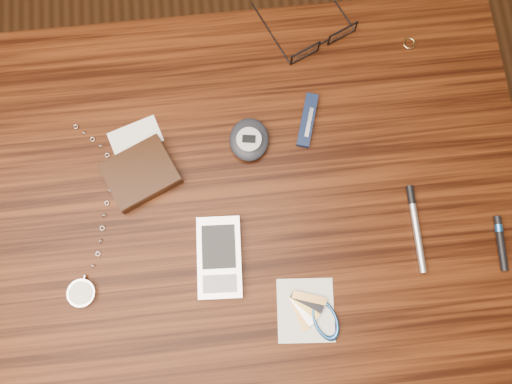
% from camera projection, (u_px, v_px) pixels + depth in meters
% --- Properties ---
extents(ground, '(3.80, 3.80, 0.00)m').
position_uv_depth(ground, '(230.00, 263.00, 1.48)').
color(ground, '#472814').
rests_on(ground, ground).
extents(desk, '(1.00, 0.70, 0.75)m').
position_uv_depth(desk, '(210.00, 234.00, 0.85)').
color(desk, '#3B1909').
rests_on(desk, ground).
extents(wallet_and_card, '(0.13, 0.15, 0.02)m').
position_uv_depth(wallet_and_card, '(140.00, 173.00, 0.75)').
color(wallet_and_card, black).
rests_on(wallet_and_card, desk).
extents(eyeglasses, '(0.16, 0.17, 0.03)m').
position_uv_depth(eyeglasses, '(321.00, 40.00, 0.80)').
color(eyeglasses, black).
rests_on(eyeglasses, desk).
extents(gold_ring, '(0.02, 0.02, 0.00)m').
position_uv_depth(gold_ring, '(409.00, 43.00, 0.81)').
color(gold_ring, tan).
rests_on(gold_ring, desk).
extents(pocket_watch, '(0.07, 0.28, 0.01)m').
position_uv_depth(pocket_watch, '(83.00, 286.00, 0.72)').
color(pocket_watch, '#B4B4B8').
rests_on(pocket_watch, desk).
extents(pda_phone, '(0.07, 0.12, 0.02)m').
position_uv_depth(pda_phone, '(219.00, 257.00, 0.73)').
color(pda_phone, silver).
rests_on(pda_phone, desk).
extents(pedometer, '(0.07, 0.08, 0.03)m').
position_uv_depth(pedometer, '(249.00, 140.00, 0.76)').
color(pedometer, black).
rests_on(pedometer, desk).
extents(notepad_keys, '(0.10, 0.10, 0.01)m').
position_uv_depth(notepad_keys, '(315.00, 314.00, 0.71)').
color(notepad_keys, white).
rests_on(notepad_keys, desk).
extents(pocket_knife, '(0.04, 0.09, 0.01)m').
position_uv_depth(pocket_knife, '(307.00, 120.00, 0.78)').
color(pocket_knife, '#101E3E').
rests_on(pocket_knife, desk).
extents(silver_pen, '(0.01, 0.13, 0.01)m').
position_uv_depth(silver_pen, '(415.00, 222.00, 0.74)').
color(silver_pen, silver).
rests_on(silver_pen, desk).
extents(black_blue_pen, '(0.02, 0.08, 0.01)m').
position_uv_depth(black_blue_pen, '(501.00, 241.00, 0.73)').
color(black_blue_pen, black).
rests_on(black_blue_pen, desk).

